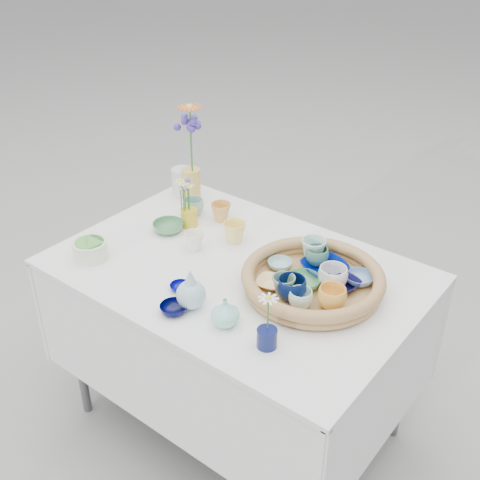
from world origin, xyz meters
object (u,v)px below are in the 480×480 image
Objects in this scene: tall_vase_yellow at (192,185)px; display_table at (237,421)px; wicker_tray at (313,281)px; bud_vase_seafoam at (225,312)px.

display_table is at bearing -31.80° from tall_vase_yellow.
bud_vase_seafoam is at bearing -110.07° from wicker_tray.
display_table is 0.85m from wicker_tray.
tall_vase_yellow is at bearing 148.20° from display_table.
bud_vase_seafoam is (0.17, -0.26, 0.81)m from display_table.
bud_vase_seafoam is 0.84m from tall_vase_yellow.
tall_vase_yellow reaches higher than display_table.
tall_vase_yellow is at bearing 138.77° from bud_vase_seafoam.
tall_vase_yellow reaches higher than bud_vase_seafoam.
display_table is 8.78× the size of tall_vase_yellow.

